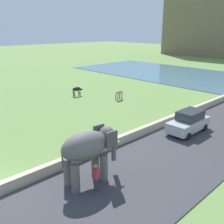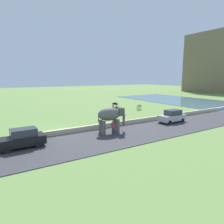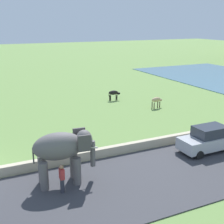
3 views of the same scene
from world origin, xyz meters
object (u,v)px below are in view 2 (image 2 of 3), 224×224
at_px(cow_black, 115,104).
at_px(elephant, 111,116).
at_px(person_beside_elephant, 113,128).
at_px(car_silver, 172,116).
at_px(car_black, 22,139).
at_px(cow_tan, 139,106).

bearing_deg(cow_black, elephant, -33.95).
relative_size(person_beside_elephant, car_silver, 0.41).
height_order(car_silver, cow_black, car_silver).
distance_m(car_silver, cow_black, 15.61).
distance_m(person_beside_elephant, car_silver, 10.60).
relative_size(car_silver, cow_black, 2.85).
height_order(elephant, car_silver, elephant).
xyz_separation_m(car_silver, car_black, (-0.00, -19.57, 0.00)).
bearing_deg(elephant, car_silver, 90.14).
relative_size(elephant, cow_black, 2.51).
height_order(cow_tan, cow_black, same).
bearing_deg(person_beside_elephant, cow_tan, 131.35).
bearing_deg(car_black, cow_black, 128.06).
bearing_deg(car_black, car_silver, 89.99).
height_order(car_black, cow_black, car_black).
bearing_deg(elephant, car_black, -90.16).
relative_size(person_beside_elephant, cow_tan, 1.15).
bearing_deg(elephant, person_beside_elephant, -21.16).
bearing_deg(cow_black, car_black, -51.94).
height_order(elephant, cow_black, elephant).
xyz_separation_m(person_beside_elephant, car_silver, (-1.03, 10.55, 0.03)).
xyz_separation_m(person_beside_elephant, cow_tan, (-11.89, 13.51, -0.04)).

